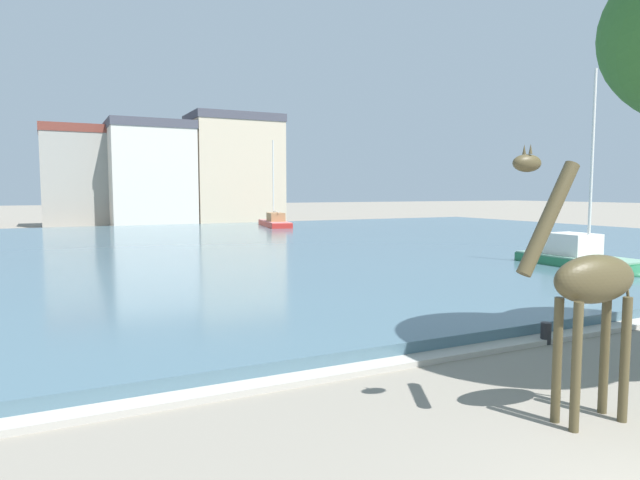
{
  "coord_description": "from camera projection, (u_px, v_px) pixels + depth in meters",
  "views": [
    {
      "loc": [
        -5.85,
        -2.78,
        3.52
      ],
      "look_at": [
        0.73,
        10.55,
        2.2
      ],
      "focal_mm": 31.14,
      "sensor_mm": 36.0,
      "label": 1
    }
  ],
  "objects": [
    {
      "name": "harbor_water",
      "position": [
        165.0,
        251.0,
        30.84
      ],
      "size": [
        78.19,
        43.95,
        0.37
      ],
      "primitive_type": "cube",
      "color": "#476675",
      "rests_on": "ground"
    },
    {
      "name": "quay_edge_coping",
      "position": [
        382.0,
        366.0,
        11.0
      ],
      "size": [
        78.19,
        0.5,
        0.12
      ],
      "primitive_type": "cube",
      "color": "#ADA89E",
      "rests_on": "ground"
    },
    {
      "name": "giraffe_statue",
      "position": [
        588.0,
        285.0,
        8.24
      ],
      "size": [
        2.39,
        0.68,
        4.16
      ],
      "color": "#4C4228",
      "rests_on": "ground"
    },
    {
      "name": "sailboat_green",
      "position": [
        587.0,
        262.0,
        23.01
      ],
      "size": [
        2.35,
        6.0,
        8.44
      ],
      "color": "#236B42",
      "rests_on": "ground"
    },
    {
      "name": "sailboat_red",
      "position": [
        274.0,
        224.0,
        50.03
      ],
      "size": [
        3.02,
        7.82,
        8.02
      ],
      "color": "red",
      "rests_on": "ground"
    },
    {
      "name": "mooring_bollard",
      "position": [
        546.0,
        333.0,
        12.77
      ],
      "size": [
        0.24,
        0.24,
        0.5
      ],
      "primitive_type": "cylinder",
      "color": "#232326",
      "rests_on": "ground"
    },
    {
      "name": "townhouse_end_terrace",
      "position": [
        77.0,
        177.0,
        53.86
      ],
      "size": [
        6.48,
        5.49,
        9.77
      ],
      "color": "gray",
      "rests_on": "ground"
    },
    {
      "name": "townhouse_narrow_midrow",
      "position": [
        151.0,
        175.0,
        54.1
      ],
      "size": [
        7.89,
        6.85,
        10.2
      ],
      "color": "beige",
      "rests_on": "ground"
    },
    {
      "name": "townhouse_corner_house",
      "position": [
        234.0,
        170.0,
        57.77
      ],
      "size": [
        9.13,
        6.77,
        11.33
      ],
      "color": "#C6B293",
      "rests_on": "ground"
    }
  ]
}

